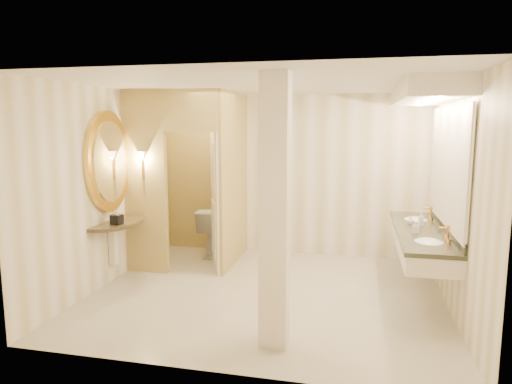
# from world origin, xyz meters

# --- Properties ---
(floor) EXTENTS (4.50, 4.50, 0.00)m
(floor) POSITION_xyz_m (0.00, 0.00, 0.00)
(floor) COLOR beige
(floor) RESTS_ON ground
(ceiling) EXTENTS (4.50, 4.50, 0.00)m
(ceiling) POSITION_xyz_m (0.00, 0.00, 2.70)
(ceiling) COLOR silver
(ceiling) RESTS_ON wall_back
(wall_back) EXTENTS (4.50, 0.02, 2.70)m
(wall_back) POSITION_xyz_m (0.00, 2.00, 1.35)
(wall_back) COLOR white
(wall_back) RESTS_ON floor
(wall_front) EXTENTS (4.50, 0.02, 2.70)m
(wall_front) POSITION_xyz_m (0.00, -2.00, 1.35)
(wall_front) COLOR white
(wall_front) RESTS_ON floor
(wall_left) EXTENTS (0.02, 4.00, 2.70)m
(wall_left) POSITION_xyz_m (-2.25, 0.00, 1.35)
(wall_left) COLOR white
(wall_left) RESTS_ON floor
(wall_right) EXTENTS (0.02, 4.00, 2.70)m
(wall_right) POSITION_xyz_m (2.25, 0.00, 1.35)
(wall_right) COLOR white
(wall_right) RESTS_ON floor
(toilet_closet) EXTENTS (1.50, 1.55, 2.70)m
(toilet_closet) POSITION_xyz_m (-1.12, 0.97, 1.39)
(toilet_closet) COLOR tan
(toilet_closet) RESTS_ON floor
(wall_sconce) EXTENTS (0.14, 0.14, 0.42)m
(wall_sconce) POSITION_xyz_m (-1.93, 0.43, 1.73)
(wall_sconce) COLOR #B7823A
(wall_sconce) RESTS_ON toilet_closet
(vanity) EXTENTS (0.75, 2.53, 2.09)m
(vanity) POSITION_xyz_m (1.98, 0.40, 1.63)
(vanity) COLOR white
(vanity) RESTS_ON floor
(console_shelf) EXTENTS (1.07, 1.07, 1.98)m
(console_shelf) POSITION_xyz_m (-2.21, -0.02, 1.35)
(console_shelf) COLOR black
(console_shelf) RESTS_ON floor
(pillar) EXTENTS (0.27, 0.27, 2.70)m
(pillar) POSITION_xyz_m (0.35, -1.34, 1.35)
(pillar) COLOR white
(pillar) RESTS_ON floor
(tissue_box) EXTENTS (0.15, 0.15, 0.13)m
(tissue_box) POSITION_xyz_m (-2.02, -0.19, 0.94)
(tissue_box) COLOR black
(tissue_box) RESTS_ON console_shelf
(toilet) EXTENTS (0.47, 0.81, 0.82)m
(toilet) POSITION_xyz_m (-1.21, 1.61, 0.41)
(toilet) COLOR white
(toilet) RESTS_ON floor
(soap_bottle_a) EXTENTS (0.09, 0.09, 0.15)m
(soap_bottle_a) POSITION_xyz_m (1.84, 0.14, 0.95)
(soap_bottle_a) COLOR beige
(soap_bottle_a) RESTS_ON vanity
(soap_bottle_b) EXTENTS (0.09, 0.09, 0.11)m
(soap_bottle_b) POSITION_xyz_m (1.84, 0.67, 0.93)
(soap_bottle_b) COLOR silver
(soap_bottle_b) RESTS_ON vanity
(soap_bottle_c) EXTENTS (0.09, 0.09, 0.19)m
(soap_bottle_c) POSITION_xyz_m (1.96, 0.57, 0.97)
(soap_bottle_c) COLOR #C6B28C
(soap_bottle_c) RESTS_ON vanity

